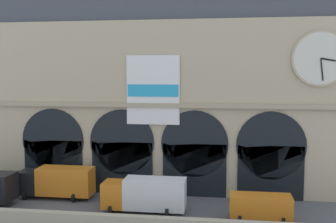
% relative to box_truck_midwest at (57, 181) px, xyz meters
% --- Properties ---
extents(ground_plane, '(200.00, 200.00, 0.00)m').
position_rel_box_truck_midwest_xyz_m(ground_plane, '(9.89, -2.56, -1.70)').
color(ground_plane, '#54565B').
extents(station_building, '(39.21, 4.50, 22.24)m').
position_rel_box_truck_midwest_xyz_m(station_building, '(9.93, 4.49, 9.04)').
color(station_building, '#BCAD8C').
rests_on(station_building, ground).
extents(box_truck_midwest, '(7.50, 2.91, 3.12)m').
position_rel_box_truck_midwest_xyz_m(box_truck_midwest, '(0.00, 0.00, 0.00)').
color(box_truck_midwest, black).
rests_on(box_truck_midwest, ground).
extents(box_truck_center, '(7.50, 2.91, 3.12)m').
position_rel_box_truck_midwest_xyz_m(box_truck_center, '(9.61, -2.87, 0.00)').
color(box_truck_center, orange).
rests_on(box_truck_center, ground).
extents(van_mideast, '(5.20, 2.48, 2.20)m').
position_rel_box_truck_midwest_xyz_m(van_mideast, '(19.74, -3.39, -0.45)').
color(van_mideast, orange).
rests_on(van_mideast, ground).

